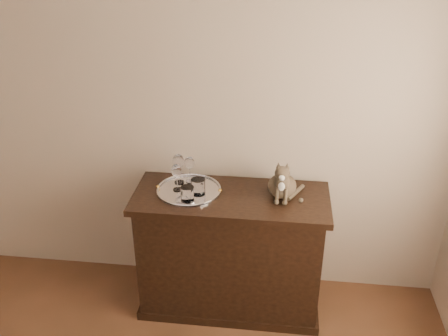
# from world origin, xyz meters

# --- Properties ---
(wall_back) EXTENTS (4.00, 0.10, 2.70)m
(wall_back) POSITION_xyz_m (0.00, 2.25, 1.35)
(wall_back) COLOR #BEA48E
(wall_back) RESTS_ON ground
(sideboard) EXTENTS (1.20, 0.50, 0.85)m
(sideboard) POSITION_xyz_m (0.60, 1.94, 0.42)
(sideboard) COLOR black
(sideboard) RESTS_ON ground
(tray) EXTENTS (0.40, 0.40, 0.01)m
(tray) POSITION_xyz_m (0.34, 1.96, 0.85)
(tray) COLOR silver
(tray) RESTS_ON sideboard
(wine_glass_a) EXTENTS (0.07, 0.07, 0.20)m
(wine_glass_a) POSITION_xyz_m (0.26, 2.05, 0.96)
(wine_glass_a) COLOR silver
(wine_glass_a) RESTS_ON tray
(wine_glass_b) EXTENTS (0.07, 0.07, 0.17)m
(wine_glass_b) POSITION_xyz_m (0.32, 2.08, 0.94)
(wine_glass_b) COLOR silver
(wine_glass_b) RESTS_ON tray
(wine_glass_c) EXTENTS (0.07, 0.07, 0.18)m
(wine_glass_c) POSITION_xyz_m (0.26, 1.96, 0.95)
(wine_glass_c) COLOR silver
(wine_glass_c) RESTS_ON tray
(tumbler_a) EXTENTS (0.09, 0.09, 0.10)m
(tumbler_a) POSITION_xyz_m (0.40, 1.93, 0.91)
(tumbler_a) COLOR white
(tumbler_a) RESTS_ON tray
(tumbler_b) EXTENTS (0.08, 0.08, 0.09)m
(tumbler_b) POSITION_xyz_m (0.35, 1.84, 0.90)
(tumbler_b) COLOR silver
(tumbler_b) RESTS_ON tray
(cat) EXTENTS (0.28, 0.26, 0.27)m
(cat) POSITION_xyz_m (0.91, 1.98, 0.98)
(cat) COLOR brown
(cat) RESTS_ON sideboard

